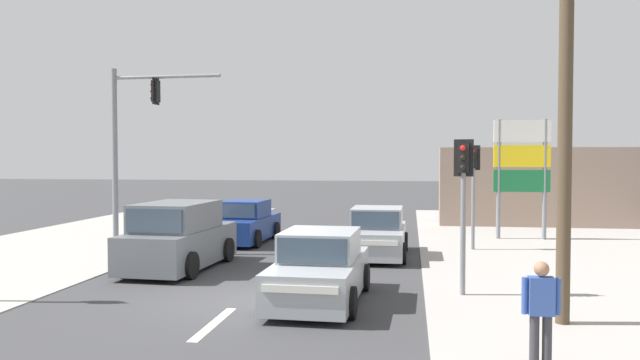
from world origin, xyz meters
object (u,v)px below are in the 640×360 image
Objects in this scene: sedan_crossing_left at (320,270)px; sedan_kerbside_parked at (245,223)px; utility_pole_foreground_right at (559,37)px; sedan_receding_far at (377,234)px; shopping_plaza_sign at (522,162)px; pedestal_signal_far_median at (473,179)px; traffic_signal_mast at (130,136)px; pedestrian_at_kerb at (541,309)px; pedestal_signal_right_kerb at (463,190)px; suv_oncoming_near at (179,238)px.

sedan_kerbside_parked is at bearing 114.65° from sedan_crossing_left.
utility_pole_foreground_right reaches higher than sedan_receding_far.
pedestal_signal_far_median is at bearing -124.50° from shopping_plaza_sign.
shopping_plaza_sign is 1.07× the size of sedan_crossing_left.
pedestrian_at_kerb is at bearing -41.30° from traffic_signal_mast.
pedestal_signal_right_kerb is (10.12, -4.56, -1.42)m from traffic_signal_mast.
traffic_signal_mast reaches higher than sedan_crossing_left.
pedestrian_at_kerb is (-0.20, -12.17, -1.49)m from pedestal_signal_far_median.
pedestal_signal_right_kerb is 5.23m from pedestrian_at_kerb.
pedestal_signal_right_kerb is 0.83× the size of sedan_kerbside_parked.
sedan_crossing_left is at bearing -116.09° from pedestal_signal_far_median.
utility_pole_foreground_right is 6.17× the size of pedestrian_at_kerb.
shopping_plaza_sign is 10.78m from sedan_kerbside_parked.
pedestal_signal_far_median reaches higher than sedan_receding_far.
utility_pole_foreground_right is 2.34× the size of sedan_kerbside_parked.
shopping_plaza_sign is at bearing 83.21° from utility_pole_foreground_right.
sedan_receding_far is (-5.25, -4.90, -2.28)m from shopping_plaza_sign.
sedan_receding_far is at bearing 29.31° from suv_oncoming_near.
sedan_crossing_left is (-4.66, 1.16, -4.69)m from utility_pole_foreground_right.
sedan_kerbside_parked is at bearing 130.84° from utility_pole_foreground_right.
sedan_crossing_left is (-4.05, -8.27, -1.71)m from pedestal_signal_far_median.
pedestrian_at_kerb is (3.85, -3.90, 0.22)m from sedan_crossing_left.
shopping_plaza_sign is 15.53m from pedestrian_at_kerb.
shopping_plaza_sign is at bearing 23.46° from traffic_signal_mast.
sedan_kerbside_parked and sedan_crossing_left have the same top height.
sedan_receding_far is 2.61× the size of pedestrian_at_kerb.
traffic_signal_mast is at bearing 137.78° from suv_oncoming_near.
utility_pole_foreground_right reaches higher than sedan_kerbside_parked.
pedestal_signal_right_kerb reaches higher than sedan_kerbside_parked.
sedan_receding_far is at bearing -136.96° from shopping_plaza_sign.
utility_pole_foreground_right is 14.25m from sedan_kerbside_parked.
utility_pole_foreground_right is at bearing -55.40° from pedestal_signal_right_kerb.
traffic_signal_mast is (-11.65, 6.78, -1.56)m from utility_pole_foreground_right.
traffic_signal_mast is 1.30× the size of shopping_plaza_sign.
pedestal_signal_far_median is 0.83× the size of sedan_crossing_left.
pedestrian_at_kerb is at bearing -106.48° from utility_pole_foreground_right.
pedestrian_at_kerb is (0.72, -4.96, -1.49)m from pedestal_signal_right_kerb.
pedestal_signal_far_median is at bearing 63.91° from sedan_crossing_left.
suv_oncoming_near reaches higher than sedan_crossing_left.
utility_pole_foreground_right is at bearing -30.21° from traffic_signal_mast.
pedestal_signal_far_median is 0.83× the size of sedan_kerbside_parked.
sedan_receding_far is at bearing -149.62° from pedestal_signal_far_median.
shopping_plaza_sign is at bearing 12.60° from sedan_kerbside_parked.
pedestal_signal_right_kerb reaches higher than sedan_crossing_left.
pedestal_signal_far_median is 0.77× the size of shopping_plaza_sign.
suv_oncoming_near is at bearing -150.30° from pedestal_signal_far_median.
shopping_plaza_sign is 1.00× the size of suv_oncoming_near.
sedan_crossing_left is (-0.90, -6.42, 0.00)m from sedan_receding_far.
sedan_kerbside_parked is at bearing 152.71° from sedan_receding_far.
utility_pole_foreground_right is 2.35× the size of sedan_crossing_left.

